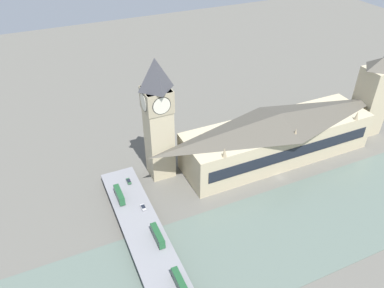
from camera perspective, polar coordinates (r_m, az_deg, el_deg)
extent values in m
plane|color=#605E56|center=(201.79, 13.33, -5.07)|extent=(600.00, 600.00, 0.00)
cube|color=slate|center=(185.29, 18.98, -10.64)|extent=(50.66, 360.00, 0.30)
cube|color=#C1B28E|center=(210.06, 12.81, 0.51)|extent=(28.30, 106.33, 21.44)
cube|color=black|center=(200.61, 15.16, -1.37)|extent=(0.40, 97.83, 6.43)
pyramid|color=#514C42|center=(202.61, 13.32, 3.76)|extent=(27.73, 104.21, 6.52)
cone|color=tan|center=(220.24, 23.84, 3.99)|extent=(2.20, 2.20, 5.00)
cone|color=tan|center=(194.56, 15.50, 1.69)|extent=(2.20, 2.20, 5.00)
cone|color=tan|center=(174.55, 4.98, -1.28)|extent=(2.20, 2.20, 5.00)
cube|color=#C1B28E|center=(185.92, -5.07, 1.56)|extent=(12.18, 12.18, 49.42)
cube|color=tan|center=(176.00, -5.39, 6.77)|extent=(12.91, 12.91, 10.96)
cylinder|color=black|center=(170.80, -4.67, 5.86)|extent=(0.50, 8.89, 8.89)
cylinder|color=silver|center=(170.70, -4.65, 5.84)|extent=(0.62, 8.24, 8.24)
cylinder|color=black|center=(181.27, -6.07, 7.62)|extent=(0.50, 8.89, 8.89)
cylinder|color=silver|center=(181.37, -6.08, 7.64)|extent=(0.62, 8.24, 8.24)
cylinder|color=black|center=(177.82, -3.48, 7.18)|extent=(8.89, 0.50, 8.89)
cylinder|color=silver|center=(177.86, -3.44, 7.19)|extent=(8.24, 0.62, 8.24)
cylinder|color=black|center=(174.38, -7.33, 6.34)|extent=(8.89, 0.50, 8.89)
cylinder|color=silver|center=(174.35, -7.37, 6.33)|extent=(8.24, 0.62, 8.24)
pyramid|color=#424247|center=(170.21, -5.63, 10.61)|extent=(12.42, 12.42, 15.02)
cube|color=#C1B28E|center=(245.86, 25.51, 5.91)|extent=(14.60, 14.60, 41.30)
pyramid|color=#514C42|center=(236.42, 26.98, 10.93)|extent=(14.60, 14.60, 6.57)
cube|color=slate|center=(154.50, -4.55, -19.43)|extent=(3.00, 14.09, 3.48)
cube|color=slate|center=(184.50, -9.70, -8.35)|extent=(3.00, 14.09, 3.48)
cube|color=gray|center=(152.60, -4.59, -18.92)|extent=(133.32, 16.58, 1.20)
cube|color=#235B33|center=(160.91, -5.24, -13.97)|extent=(11.71, 2.60, 1.84)
cube|color=black|center=(160.63, -5.25, -13.88)|extent=(10.54, 2.66, 0.81)
cube|color=#235B33|center=(159.40, -5.28, -13.50)|extent=(11.47, 2.60, 2.17)
cube|color=black|center=(159.32, -5.28, -13.47)|extent=(10.54, 2.66, 1.04)
cube|color=#1E4E2B|center=(158.53, -5.30, -13.22)|extent=(11.36, 2.47, 0.16)
cylinder|color=black|center=(164.90, -5.43, -12.82)|extent=(1.10, 0.28, 1.10)
cylinder|color=black|center=(164.47, -6.23, -13.06)|extent=(1.10, 0.28, 1.10)
cylinder|color=black|center=(158.76, -4.19, -15.26)|extent=(1.10, 0.28, 1.10)
cylinder|color=black|center=(158.31, -5.02, -15.52)|extent=(1.10, 0.28, 1.10)
cube|color=#235B33|center=(146.94, -1.86, -20.57)|extent=(11.64, 2.56, 1.86)
cube|color=black|center=(146.63, -1.86, -20.49)|extent=(10.48, 2.62, 0.82)
cube|color=#235B33|center=(145.27, -1.88, -20.12)|extent=(11.41, 2.56, 2.18)
cube|color=black|center=(145.18, -1.88, -20.10)|extent=(10.48, 2.62, 1.05)
cube|color=#1E4E2B|center=(144.30, -1.89, -19.86)|extent=(11.30, 2.43, 0.16)
cylinder|color=black|center=(150.51, -2.20, -19.16)|extent=(1.04, 0.28, 1.04)
cylinder|color=black|center=(150.05, -3.07, -19.44)|extent=(1.04, 0.28, 1.04)
cube|color=#235B33|center=(180.37, -10.98, -7.86)|extent=(11.14, 2.57, 1.91)
cube|color=black|center=(180.11, -11.00, -7.77)|extent=(10.03, 2.63, 0.84)
cube|color=#235B33|center=(178.97, -11.06, -7.37)|extent=(10.92, 2.57, 2.25)
cube|color=black|center=(178.89, -11.06, -7.35)|extent=(10.03, 2.63, 1.08)
cube|color=#1E4E2B|center=(178.17, -11.10, -7.09)|extent=(10.81, 2.44, 0.16)
cylinder|color=black|center=(184.50, -10.98, -7.04)|extent=(1.13, 0.28, 1.13)
cylinder|color=black|center=(184.22, -11.69, -7.23)|extent=(1.13, 0.28, 1.13)
cylinder|color=black|center=(177.80, -10.19, -8.89)|extent=(1.13, 0.28, 1.13)
cylinder|color=black|center=(177.51, -10.93, -9.09)|extent=(1.13, 0.28, 1.13)
cube|color=#2D5638|center=(189.12, -9.63, -5.62)|extent=(4.52, 1.74, 0.59)
cube|color=black|center=(188.69, -9.63, -5.53)|extent=(2.35, 1.57, 0.44)
cylinder|color=black|center=(190.70, -9.55, -5.28)|extent=(0.69, 0.22, 0.69)
cylinder|color=black|center=(190.46, -10.00, -5.40)|extent=(0.69, 0.22, 0.69)
cylinder|color=black|center=(188.05, -9.24, -5.93)|extent=(0.69, 0.22, 0.69)
cylinder|color=black|center=(187.81, -9.70, -6.05)|extent=(0.69, 0.22, 0.69)
cube|color=silver|center=(174.61, -7.45, -9.55)|extent=(3.82, 1.78, 0.71)
cube|color=black|center=(174.09, -7.45, -9.43)|extent=(1.99, 1.60, 0.55)
cylinder|color=black|center=(175.93, -7.34, -9.23)|extent=(0.68, 0.22, 0.68)
cylinder|color=black|center=(175.65, -7.84, -9.38)|extent=(0.68, 0.22, 0.68)
cylinder|color=black|center=(173.94, -7.04, -9.85)|extent=(0.68, 0.22, 0.68)
cylinder|color=black|center=(173.67, -7.55, -9.99)|extent=(0.68, 0.22, 0.68)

